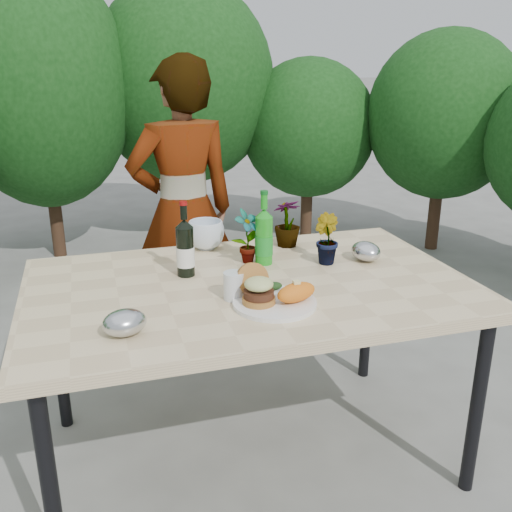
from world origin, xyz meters
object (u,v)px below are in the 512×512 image
object	(u,v)px
dinner_plate	(275,303)
wine_bottle	(185,249)
person	(183,212)
patio_table	(250,297)

from	to	relation	value
dinner_plate	wine_bottle	size ratio (longest dim) A/B	0.98
dinner_plate	person	bearing A→B (deg)	94.69
patio_table	dinner_plate	xyz separation A→B (m)	(0.02, -0.22, 0.06)
patio_table	wine_bottle	world-z (taller)	wine_bottle
wine_bottle	dinner_plate	bearing A→B (deg)	-66.15
patio_table	wine_bottle	bearing A→B (deg)	145.70
dinner_plate	person	distance (m)	1.20
person	patio_table	bearing A→B (deg)	87.35
dinner_plate	wine_bottle	distance (m)	0.44
patio_table	person	size ratio (longest dim) A/B	1.03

